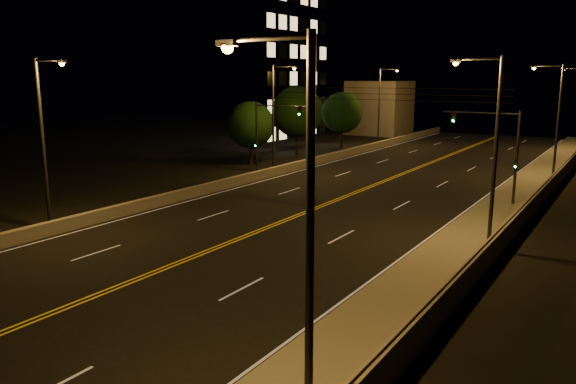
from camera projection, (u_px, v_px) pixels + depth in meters
The scene contains 21 objects.
road at pixel (278, 224), 33.34m from camera, with size 18.00×120.00×0.02m, color black.
sidewalk at pixel (460, 251), 27.66m from camera, with size 3.60×120.00×0.30m, color gray.
curb at pixel (423, 246), 28.65m from camera, with size 0.14×120.00×0.15m, color gray.
parapet_wall at pixel (496, 244), 26.66m from camera, with size 0.30×120.00×1.00m, color gray.
jersey_barrier at pixel (164, 199), 38.10m from camera, with size 0.45×120.00×0.77m, color gray.
distant_building_left at pixel (379, 108), 84.10m from camera, with size 8.00×8.00×7.87m, color gray.
parapet_rail at pixel (497, 233), 26.56m from camera, with size 0.06×0.06×120.00m, color black.
lane_markings at pixel (277, 224), 33.28m from camera, with size 17.32×116.00×0.00m.
streetlight_0 at pixel (300, 219), 12.46m from camera, with size 2.55×0.28×9.57m.
streetlight_1 at pixel (491, 141), 27.44m from camera, with size 2.55×0.28×9.57m.
streetlight_2 at pixel (555, 114), 46.21m from camera, with size 2.55×0.28×9.57m.
streetlight_4 at pixel (45, 134), 30.74m from camera, with size 2.55×0.28×9.57m.
streetlight_5 at pixel (276, 112), 49.68m from camera, with size 2.55×0.28×9.57m.
streetlight_6 at pixel (381, 102), 69.22m from camera, with size 2.55×0.28×9.57m.
traffic_signal_right at pixel (502, 147), 36.96m from camera, with size 5.11×0.31×6.41m.
traffic_signal_left at pixel (266, 132), 46.83m from camera, with size 5.11×0.31×6.41m.
overhead_wires at pixel (351, 93), 39.70m from camera, with size 22.00×0.03×0.83m.
building_tower at pixel (221, 41), 73.62m from camera, with size 24.00×15.00×27.32m.
tree_0 at pixel (251, 125), 54.80m from camera, with size 4.59×4.59×6.22m.
tree_1 at pixel (297, 112), 61.24m from camera, with size 5.59×5.59×7.58m.
tree_2 at pixel (342, 113), 67.79m from camera, with size 4.96×4.96×6.73m.
Camera 1 is at (17.77, -6.94, 8.62)m, focal length 35.00 mm.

